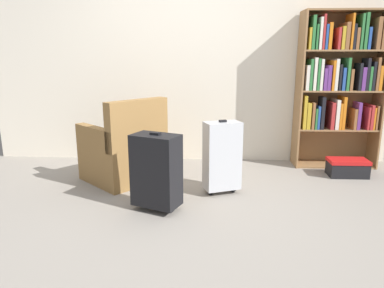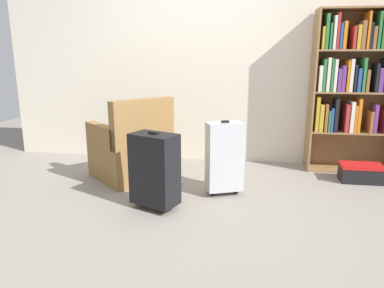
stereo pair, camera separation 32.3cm
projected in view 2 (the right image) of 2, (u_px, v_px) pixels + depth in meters
name	position (u px, v px, depth m)	size (l,w,h in m)	color
ground_plane	(173.00, 214.00, 3.08)	(8.78, 8.78, 0.00)	gray
back_wall	(201.00, 58.00, 4.48)	(5.02, 0.10, 2.60)	beige
bookshelf	(355.00, 83.00, 4.06)	(0.96, 0.34, 1.83)	olive
armchair	(132.00, 150.00, 3.94)	(0.99, 0.99, 0.90)	olive
mug	(176.00, 181.00, 3.77)	(0.12, 0.08, 0.10)	white
storage_box	(361.00, 172.00, 3.86)	(0.43, 0.24, 0.20)	black
suitcase_black	(155.00, 169.00, 3.13)	(0.46, 0.38, 0.70)	black
suitcase_silver	(224.00, 157.00, 3.45)	(0.39, 0.30, 0.73)	#B7BABF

